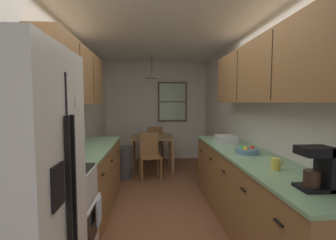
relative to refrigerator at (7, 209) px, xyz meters
name	(u,v)px	position (x,y,z in m)	size (l,w,h in m)	color
ground_plane	(161,198)	(0.96, 2.29, -0.91)	(12.00, 12.00, 0.00)	brown
wall_left	(70,118)	(-0.39, 2.29, 0.37)	(0.10, 9.00, 2.55)	silver
wall_right	(246,117)	(2.31, 2.29, 0.37)	(0.10, 9.00, 2.55)	silver
wall_back	(156,111)	(0.96, 4.94, 0.37)	(4.40, 0.10, 2.55)	silver
ceiling_slab	(161,29)	(0.96, 2.29, 1.68)	(4.40, 9.00, 0.08)	white
refrigerator	(7,209)	(0.00, 0.00, 0.00)	(0.70, 0.73, 1.81)	white
stove_range	(53,223)	(-0.03, 0.68, -0.43)	(0.66, 0.59, 1.10)	silver
microwave_over_range	(34,87)	(-0.15, 0.68, 0.72)	(0.39, 0.61, 0.35)	white
counter_left	(89,179)	(-0.04, 1.92, -0.45)	(0.64, 1.90, 0.90)	olive
upper_cabinets_left	(75,76)	(-0.18, 1.87, 0.94)	(0.33, 1.98, 0.74)	olive
counter_right	(248,191)	(1.96, 1.33, -0.45)	(0.64, 3.03, 0.90)	olive
upper_cabinets_right	(265,71)	(2.10, 1.28, 0.95)	(0.33, 2.71, 0.71)	olive
dining_table	(152,141)	(0.84, 3.95, -0.27)	(0.91, 0.89, 0.74)	olive
dining_chair_near	(150,153)	(0.79, 3.29, -0.41)	(0.45, 0.45, 0.90)	olive
dining_chair_far	(155,142)	(0.93, 4.60, -0.41)	(0.43, 0.43, 0.90)	olive
pendant_light	(152,76)	(0.84, 3.95, 1.17)	(0.30, 0.30, 0.52)	black
back_window	(172,102)	(1.39, 4.87, 0.61)	(0.76, 0.05, 1.03)	brown
trash_bin	(123,162)	(0.26, 3.36, -0.59)	(0.35, 0.35, 0.62)	#3F3F42
storage_canister	(73,149)	(-0.04, 1.27, 0.09)	(0.12, 0.12, 0.19)	red
dish_towel	(99,211)	(0.32, 0.83, -0.41)	(0.02, 0.16, 0.24)	silver
coffee_maker	(319,167)	(1.96, 0.17, 0.15)	(0.22, 0.18, 0.30)	black
mug_by_coffeemaker	(276,164)	(1.92, 0.66, 0.05)	(0.12, 0.08, 0.10)	#E5CC4C
fruit_bowl	(247,150)	(1.93, 1.33, 0.03)	(0.27, 0.27, 0.09)	#597F9E
dish_rack	(226,139)	(1.93, 2.13, 0.04)	(0.28, 0.34, 0.10)	silver
table_serving_bowl	(151,134)	(0.81, 4.03, -0.13)	(0.17, 0.17, 0.06)	silver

